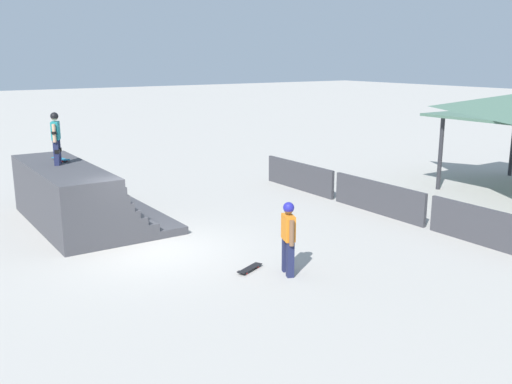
{
  "coord_description": "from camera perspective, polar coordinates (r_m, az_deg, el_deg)",
  "views": [
    {
      "loc": [
        13.52,
        -5.78,
        5.03
      ],
      "look_at": [
        -0.48,
        3.6,
        1.02
      ],
      "focal_mm": 40.0,
      "sensor_mm": 36.0,
      "label": 1
    }
  ],
  "objects": [
    {
      "name": "bystander_walking",
      "position": [
        13.34,
        3.25,
        -4.05
      ],
      "size": [
        0.68,
        0.38,
        1.76
      ],
      "rotation": [
        0.0,
        0.0,
        2.78
      ],
      "color": "#1E2347",
      "rests_on": "ground"
    },
    {
      "name": "barrier_fence",
      "position": [
        19.06,
        12.09,
        -0.57
      ],
      "size": [
        12.26,
        0.12,
        1.05
      ],
      "color": "#3D3D42",
      "rests_on": "ground"
    },
    {
      "name": "skater_on_deck",
      "position": [
        18.12,
        -19.38,
        5.43
      ],
      "size": [
        0.67,
        0.41,
        1.57
      ],
      "rotation": [
        0.0,
        0.0,
        -0.43
      ],
      "color": "#1E2347",
      "rests_on": "quarter_pipe_ramp"
    },
    {
      "name": "skateboard_on_deck",
      "position": [
        18.87,
        -18.91,
        3.15
      ],
      "size": [
        0.88,
        0.37,
        0.09
      ],
      "rotation": [
        0.0,
        0.0,
        0.21
      ],
      "color": "red",
      "rests_on": "quarter_pipe_ramp"
    },
    {
      "name": "quarter_pipe_ramp",
      "position": [
        18.26,
        -17.59,
        -0.62
      ],
      "size": [
        5.75,
        3.56,
        1.85
      ],
      "color": "#424247",
      "rests_on": "ground"
    },
    {
      "name": "skateboard_on_ground",
      "position": [
        13.83,
        -0.68,
        -7.66
      ],
      "size": [
        0.52,
        0.84,
        0.09
      ],
      "rotation": [
        0.0,
        0.0,
        5.13
      ],
      "color": "red",
      "rests_on": "ground"
    },
    {
      "name": "ground_plane",
      "position": [
        15.54,
        -10.16,
        -5.71
      ],
      "size": [
        160.0,
        160.0,
        0.0
      ],
      "primitive_type": "plane",
      "color": "#ADA8A0"
    }
  ]
}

